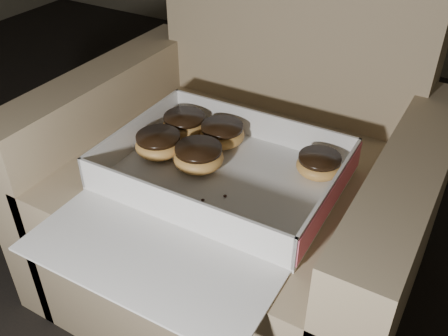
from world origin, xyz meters
TOP-DOWN VIEW (x-y plane):
  - armchair at (0.16, 0.73)m, footprint 0.82×0.69m
  - bakery_box at (0.18, 0.57)m, footprint 0.45×0.53m
  - donut_a at (0.02, 0.62)m, footprint 0.10×0.10m
  - donut_b at (0.34, 0.72)m, footprint 0.09×0.09m
  - donut_c at (0.12, 0.72)m, footprint 0.10×0.10m
  - donut_d at (0.02, 0.71)m, footprint 0.10×0.10m
  - donut_e at (0.12, 0.62)m, footprint 0.10×0.10m
  - crumb_a at (-0.01, 0.47)m, footprint 0.01×0.01m
  - crumb_b at (0.10, 0.52)m, footprint 0.01×0.01m
  - crumb_c at (0.22, 0.56)m, footprint 0.01×0.01m
  - crumb_d at (0.27, 0.49)m, footprint 0.01×0.01m
  - crumb_e at (0.19, 0.53)m, footprint 0.01×0.01m

SIDE VIEW (x-z plane):
  - armchair at x=0.16m, z-range -0.16..0.70m
  - crumb_a at x=-0.01m, z-range 0.39..0.39m
  - crumb_b at x=0.10m, z-range 0.39..0.39m
  - crumb_c at x=0.22m, z-range 0.39..0.39m
  - crumb_d at x=0.27m, z-range 0.39..0.39m
  - crumb_e at x=0.19m, z-range 0.39..0.39m
  - bakery_box at x=0.18m, z-range 0.36..0.43m
  - donut_b at x=0.34m, z-range 0.39..0.44m
  - donut_c at x=0.12m, z-range 0.39..0.44m
  - donut_d at x=0.02m, z-range 0.39..0.44m
  - donut_a at x=0.02m, z-range 0.39..0.44m
  - donut_e at x=0.12m, z-range 0.39..0.44m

